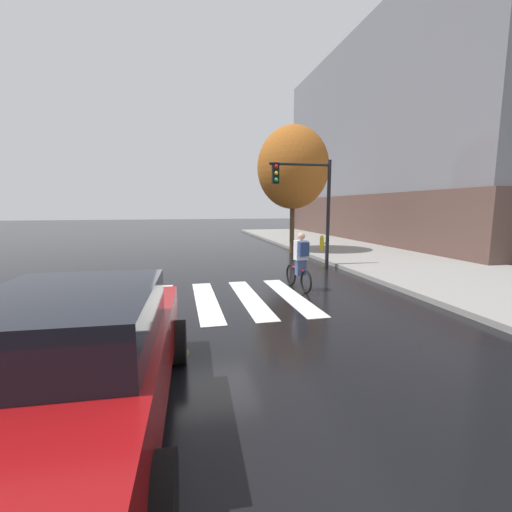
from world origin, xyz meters
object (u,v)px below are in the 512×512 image
sedan_near (76,361)px  street_tree_near (293,168)px  cyclist (300,262)px  traffic_light_near (309,195)px  manhole_cover (170,354)px  fire_hydrant (322,243)px

sedan_near → street_tree_near: street_tree_near is taller
cyclist → traffic_light_near: 4.13m
sedan_near → cyclist: size_ratio=2.74×
manhole_cover → street_tree_near: (6.05, 11.61, 4.40)m
cyclist → manhole_cover: bearing=-134.3°
traffic_light_near → manhole_cover: bearing=-126.3°
cyclist → fire_hydrant: size_ratio=2.19×
traffic_light_near → street_tree_near: bearing=78.7°
sedan_near → street_tree_near: bearing=62.7°
fire_hydrant → street_tree_near: size_ratio=0.12×
sedan_near → traffic_light_near: 10.86m
sedan_near → cyclist: (4.51, 5.53, 0.02)m
cyclist → traffic_light_near: bearing=65.3°
sedan_near → fire_hydrant: size_ratio=6.00×
sedan_near → traffic_light_near: bearing=55.7°
sedan_near → cyclist: 7.14m
manhole_cover → street_tree_near: street_tree_near is taller
manhole_cover → traffic_light_near: 9.12m
fire_hydrant → street_tree_near: 4.18m
sedan_near → traffic_light_near: size_ratio=1.11×
manhole_cover → traffic_light_near: bearing=53.7°
fire_hydrant → manhole_cover: bearing=-124.1°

